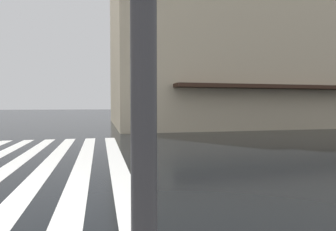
# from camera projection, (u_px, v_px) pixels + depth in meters

# --- Properties ---
(haussmann_block_corner) EXTENTS (16.80, 22.26, 20.90)m
(haussmann_block_corner) POSITION_uv_depth(u_px,v_px,m) (232.00, 16.00, 27.30)
(haussmann_block_corner) COLOR beige
(haussmann_block_corner) RESTS_ON ground_plane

